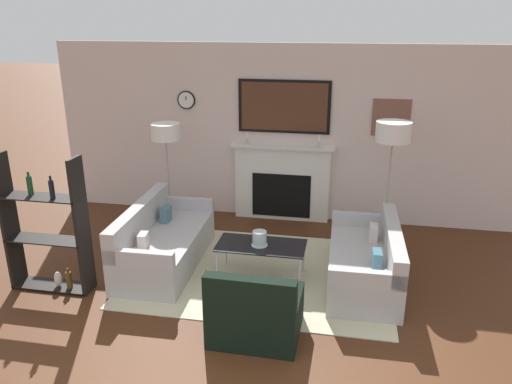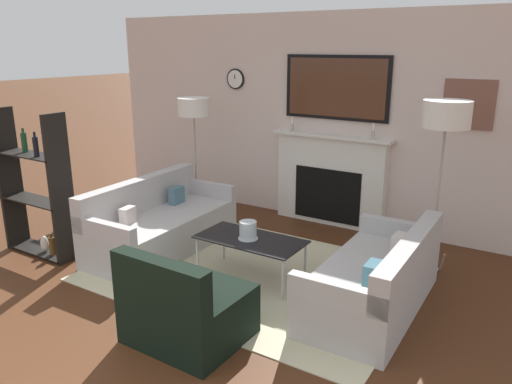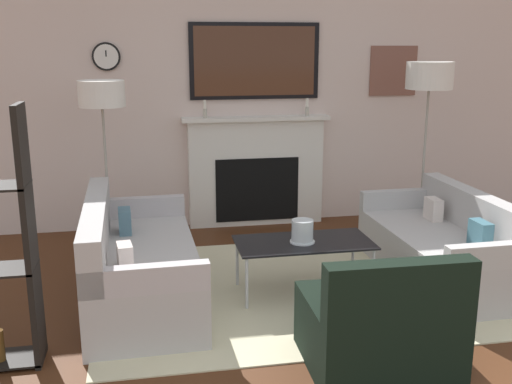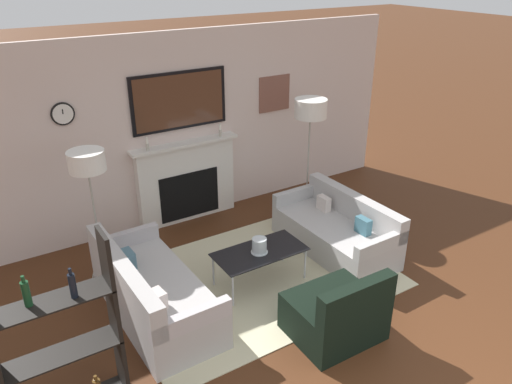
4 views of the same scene
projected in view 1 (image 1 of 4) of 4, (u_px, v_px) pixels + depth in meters
The scene contains 10 objects.
fireplace_wall at pixel (284, 141), 7.69m from camera, with size 7.27×0.28×2.70m.
area_rug at pixel (261, 272), 6.29m from camera, with size 3.20×2.32×0.01m.
couch_left at pixel (162, 244), 6.43m from camera, with size 0.86×1.86×0.80m.
couch_right at pixel (367, 263), 5.98m from camera, with size 0.83×1.74×0.73m.
armchair at pixel (256, 312), 4.97m from camera, with size 0.89×0.77×0.80m.
coffee_table at pixel (261, 247), 6.07m from camera, with size 1.08×0.54×0.44m.
hurricane_candle at pixel (260, 239), 6.02m from camera, with size 0.20×0.20×0.18m.
floor_lamp_left at pixel (166, 133), 6.98m from camera, with size 0.41×0.41×1.66m.
floor_lamp_right at pixel (393, 133), 6.40m from camera, with size 0.45×0.45×1.80m.
shelf_unit at pixel (47, 230), 5.70m from camera, with size 0.95×0.28×1.63m.
Camera 1 is at (0.98, -2.30, 3.05)m, focal length 35.00 mm.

